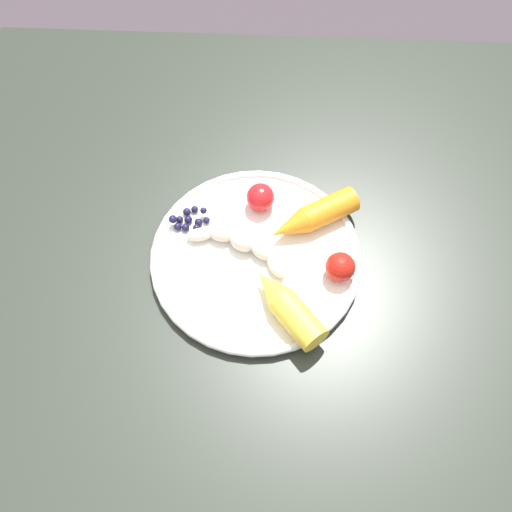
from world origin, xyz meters
name	(u,v)px	position (x,y,z in m)	size (l,w,h in m)	color
ground_plane	(249,391)	(0.00, 0.00, 0.00)	(6.00, 6.00, 0.00)	#40373F
dining_table	(244,278)	(0.00, 0.00, 0.63)	(0.95, 0.92, 0.72)	#282E27
plate	(256,257)	(-0.02, 0.02, 0.73)	(0.30, 0.30, 0.02)	white
banana	(241,243)	(0.00, 0.00, 0.74)	(0.15, 0.08, 0.03)	beige
carrot_orange	(313,217)	(-0.10, -0.04, 0.75)	(0.14, 0.10, 0.04)	orange
carrot_yellow	(287,306)	(-0.06, 0.10, 0.75)	(0.11, 0.12, 0.04)	yellow
blueberry_pile	(189,220)	(0.08, -0.04, 0.74)	(0.06, 0.04, 0.02)	#191638
tomato_near	(260,197)	(-0.02, -0.07, 0.75)	(0.04, 0.04, 0.04)	red
tomato_mid	(340,267)	(-0.14, 0.04, 0.75)	(0.04, 0.04, 0.04)	red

